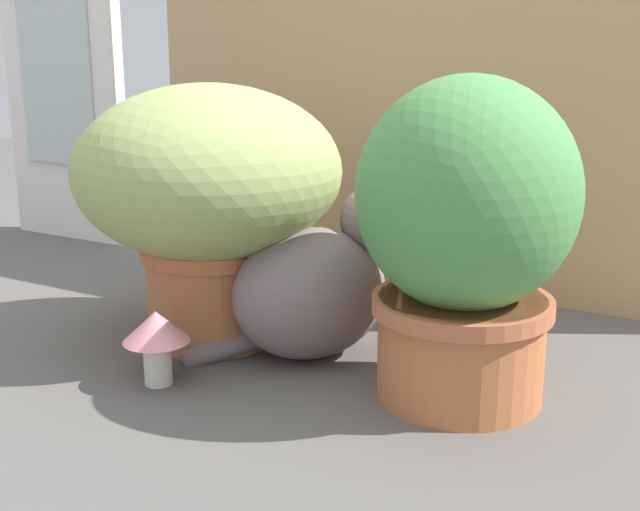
{
  "coord_description": "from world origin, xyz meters",
  "views": [
    {
      "loc": [
        0.64,
        -1.07,
        0.51
      ],
      "look_at": [
        0.02,
        0.03,
        0.18
      ],
      "focal_mm": 46.34,
      "sensor_mm": 36.0,
      "label": 1
    }
  ],
  "objects": [
    {
      "name": "cardboard_backdrop",
      "position": [
        -0.03,
        0.52,
        0.41
      ],
      "size": [
        1.28,
        0.03,
        0.83
      ],
      "primitive_type": "cube",
      "color": "tan",
      "rests_on": "ground"
    },
    {
      "name": "mushroom_ornament_pink",
      "position": [
        -0.16,
        -0.17,
        0.08
      ],
      "size": [
        0.1,
        0.1,
        0.12
      ],
      "color": "silver",
      "rests_on": "ground"
    },
    {
      "name": "mushroom_ornament_red",
      "position": [
        -0.18,
        -0.16,
        0.07
      ],
      "size": [
        0.08,
        0.08,
        0.11
      ],
      "color": "silver",
      "rests_on": "ground"
    },
    {
      "name": "window_panel_white",
      "position": [
        -1.0,
        0.47,
        0.44
      ],
      "size": [
        0.38,
        0.05,
        0.87
      ],
      "color": "white",
      "rests_on": "ground"
    },
    {
      "name": "grass_planter",
      "position": [
        -0.2,
        0.03,
        0.27
      ],
      "size": [
        0.45,
        0.45,
        0.44
      ],
      "color": "#B56941",
      "rests_on": "ground"
    },
    {
      "name": "leafy_planter",
      "position": [
        0.26,
        0.01,
        0.25
      ],
      "size": [
        0.31,
        0.31,
        0.47
      ],
      "color": "#BA683B",
      "rests_on": "ground"
    },
    {
      "name": "cat",
      "position": [
        0.0,
        0.05,
        0.12
      ],
      "size": [
        0.33,
        0.32,
        0.32
      ],
      "color": "slate",
      "rests_on": "ground"
    },
    {
      "name": "ground_plane",
      "position": [
        0.0,
        0.0,
        0.0
      ],
      "size": [
        6.0,
        6.0,
        0.0
      ],
      "primitive_type": "plane",
      "color": "#565250"
    }
  ]
}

